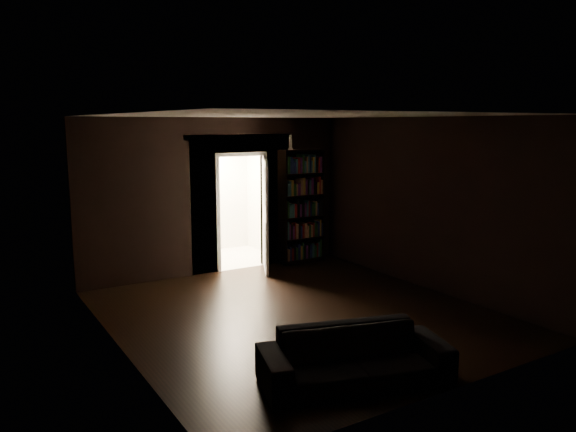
# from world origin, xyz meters

# --- Properties ---
(ground) EXTENTS (5.50, 5.50, 0.00)m
(ground) POSITION_xyz_m (0.00, 0.00, 0.00)
(ground) COLOR black
(ground) RESTS_ON ground
(room_walls) EXTENTS (5.02, 5.61, 2.84)m
(room_walls) POSITION_xyz_m (-0.01, 1.07, 1.68)
(room_walls) COLOR black
(room_walls) RESTS_ON ground
(kitchen_alcove) EXTENTS (2.20, 1.80, 2.60)m
(kitchen_alcove) POSITION_xyz_m (0.50, 3.87, 1.21)
(kitchen_alcove) COLOR beige
(kitchen_alcove) RESTS_ON ground
(sofa) EXTENTS (2.14, 1.38, 0.76)m
(sofa) POSITION_xyz_m (-0.65, -2.10, 0.38)
(sofa) COLOR black
(sofa) RESTS_ON ground
(bookshelf) EXTENTS (0.94, 0.48, 2.20)m
(bookshelf) POSITION_xyz_m (1.72, 2.59, 1.10)
(bookshelf) COLOR black
(bookshelf) RESTS_ON ground
(refrigerator) EXTENTS (0.89, 0.85, 1.65)m
(refrigerator) POSITION_xyz_m (-0.10, 4.11, 0.82)
(refrigerator) COLOR white
(refrigerator) RESTS_ON ground
(door) EXTENTS (0.42, 0.79, 2.05)m
(door) POSITION_xyz_m (0.78, 2.35, 1.02)
(door) COLOR white
(door) RESTS_ON ground
(figurine) EXTENTS (0.11, 0.11, 0.28)m
(figurine) POSITION_xyz_m (1.47, 2.60, 2.34)
(figurine) COLOR white
(figurine) RESTS_ON bookshelf
(bottles) EXTENTS (0.59, 0.31, 0.25)m
(bottles) POSITION_xyz_m (-0.08, 4.09, 1.77)
(bottles) COLOR black
(bottles) RESTS_ON refrigerator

